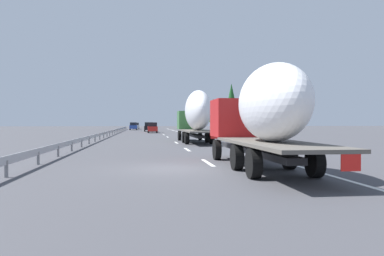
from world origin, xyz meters
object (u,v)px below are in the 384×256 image
Objects in this scene: car_red_compact at (153,128)px; road_sign at (201,119)px; truck_lead at (196,114)px; car_black_suv at (149,127)px; truck_trailing at (262,112)px; car_blue_sedan at (133,126)px; car_silver_hatch at (136,126)px.

road_sign is at bearing -158.88° from car_red_compact.
car_red_compact is at bearing 5.49° from truck_lead.
car_red_compact is 1.31× the size of road_sign.
car_red_compact is 1.12× the size of car_black_suv.
truck_lead is 34.61m from car_red_compact.
truck_lead reaches higher than car_black_suv.
truck_lead is at bearing 0.00° from truck_trailing.
truck_lead is 3.79× the size of road_sign.
truck_trailing is 80.50m from car_blue_sedan.
car_red_compact is (34.41, 3.31, -1.73)m from truck_lead.
truck_trailing is 2.85× the size of car_blue_sedan.
car_blue_sedan is 0.93× the size of car_silver_hatch.
road_sign reaches higher than car_silver_hatch.
car_red_compact reaches higher than car_blue_sedan.
car_blue_sedan is 15.91m from car_black_suv.
car_black_suv is at bearing 3.43° from truck_trailing.
car_blue_sedan is at bearing 178.39° from car_silver_hatch.
truck_lead reaches higher than car_silver_hatch.
road_sign is at bearing -4.66° from truck_trailing.
truck_lead is at bearing 170.13° from road_sign.
truck_lead is 3.23× the size of car_black_suv.
car_blue_sedan is 0.94× the size of car_red_compact.
car_blue_sedan is at bearing 9.14° from car_red_compact.
truck_lead is 60.44m from car_blue_sedan.
truck_lead is 72.98m from car_silver_hatch.
road_sign is at bearing -165.33° from car_black_suv.
car_silver_hatch is at bearing 10.51° from road_sign.
truck_lead is 20.19m from truck_trailing.
car_black_suv is (10.04, 0.56, 0.01)m from car_red_compact.
car_silver_hatch is 1.14× the size of car_black_suv.
car_black_suv is (-15.51, -3.55, 0.01)m from car_blue_sedan.
truck_lead reaches higher than car_red_compact.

